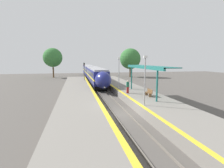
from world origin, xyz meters
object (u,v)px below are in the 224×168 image
Objects in this scene: train at (92,72)px; platform_bench at (149,92)px; railway_signal at (84,71)px; lamppost_near at (145,77)px; person_waiting at (128,86)px; lamppost_mid at (119,71)px.

train is 28.88× the size of platform_bench.
railway_signal is at bearing 109.54° from platform_bench.
platform_bench is 0.31× the size of lamppost_near.
lamppost_near is (4.62, -23.56, 0.82)m from railway_signal.
railway_signal reaches higher than person_waiting.
lamppost_near is at bearing -92.52° from person_waiting.
train is 8.82× the size of lamppost_mid.
person_waiting is at bearing -84.22° from train.
railway_signal is at bearing 101.09° from lamppost_near.
person_waiting is at bearing -73.95° from railway_signal.
platform_bench is (4.53, -27.33, -0.75)m from train.
railway_signal is 24.02m from lamppost_near.
lamppost_near is (-2.29, -4.09, 2.34)m from platform_bench.
lamppost_mid is at bearing 94.34° from person_waiting.
train is 21.32m from lamppost_mid.
train is 25.05m from person_waiting.
platform_bench is at bearing -80.60° from train.
railway_signal is 14.07m from lamppost_mid.
train is at bearing 94.07° from lamppost_near.
train is at bearing 73.18° from railway_signal.
lamppost_mid reaches higher than platform_bench.
person_waiting is 0.36× the size of lamppost_near.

